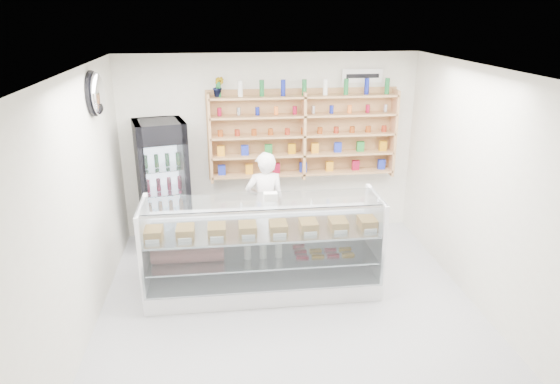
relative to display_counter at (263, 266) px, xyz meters
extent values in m
plane|color=#A6A5AA|center=(0.28, -0.62, -0.35)|extent=(5.00, 5.00, 0.00)
plane|color=white|center=(0.28, -0.62, 2.45)|extent=(5.00, 5.00, 0.00)
plane|color=silver|center=(0.28, 1.88, 1.05)|extent=(4.50, 0.00, 4.50)
plane|color=silver|center=(0.28, -3.12, 1.05)|extent=(4.50, 0.00, 4.50)
plane|color=silver|center=(-1.97, -0.62, 1.05)|extent=(0.00, 5.00, 5.00)
plane|color=silver|center=(2.53, -0.62, 1.05)|extent=(0.00, 5.00, 5.00)
cube|color=white|center=(0.00, -0.01, -0.23)|extent=(2.88, 0.82, 0.24)
cube|color=white|center=(0.00, 0.36, 0.19)|extent=(2.88, 0.05, 0.61)
cube|color=silver|center=(0.00, -0.01, 0.14)|extent=(2.77, 0.72, 0.02)
cube|color=silver|center=(0.00, -0.01, 0.50)|extent=(2.82, 0.75, 0.02)
cube|color=silver|center=(0.00, -0.41, 0.40)|extent=(2.82, 0.12, 1.00)
cube|color=silver|center=(0.00, -0.06, 0.90)|extent=(2.82, 0.57, 0.01)
imported|color=white|center=(0.13, 1.05, 0.42)|extent=(0.58, 0.40, 1.54)
cube|color=black|center=(-1.33, 1.52, 0.61)|extent=(0.83, 0.81, 1.91)
cube|color=#2B053B|center=(-1.40, 1.21, 1.42)|extent=(0.66, 0.19, 0.27)
cube|color=silver|center=(-1.41, 1.20, 0.52)|extent=(0.56, 0.15, 1.51)
cube|color=tan|center=(-0.62, 1.72, 1.24)|extent=(0.04, 0.28, 1.33)
cube|color=tan|center=(0.78, 1.72, 1.24)|extent=(0.04, 0.28, 1.33)
cube|color=tan|center=(2.18, 1.72, 1.24)|extent=(0.04, 0.28, 1.33)
cube|color=tan|center=(0.78, 1.72, 0.65)|extent=(2.80, 0.28, 0.03)
cube|color=tan|center=(0.78, 1.72, 0.95)|extent=(2.80, 0.28, 0.03)
cube|color=tan|center=(0.78, 1.72, 1.25)|extent=(2.80, 0.28, 0.03)
cube|color=tan|center=(0.78, 1.72, 1.55)|extent=(2.80, 0.28, 0.03)
cube|color=tan|center=(0.78, 1.72, 1.83)|extent=(2.80, 0.28, 0.03)
imported|color=#1E6626|center=(-0.47, 1.72, 1.99)|extent=(0.19, 0.17, 0.30)
ellipsoid|color=silver|center=(-1.89, 0.58, 2.10)|extent=(0.15, 0.50, 0.50)
cube|color=white|center=(1.68, 1.85, 2.10)|extent=(0.62, 0.03, 0.20)
camera|label=1|loc=(-0.45, -5.56, 3.03)|focal=32.00mm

